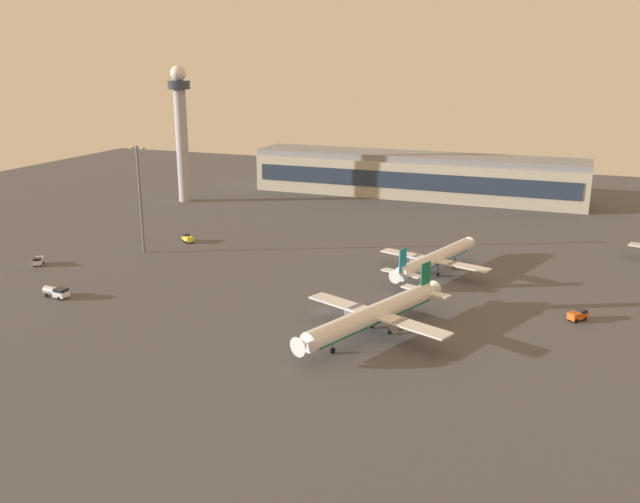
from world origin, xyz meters
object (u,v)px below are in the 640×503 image
(cargo_loader, at_px, (38,261))
(apron_light_east, at_px, (140,193))
(airplane_far_stand, at_px, (375,314))
(baggage_tractor, at_px, (578,315))
(fuel_truck, at_px, (56,292))
(airplane_mid_apron, at_px, (435,259))
(maintenance_van, at_px, (188,238))
(control_tower, at_px, (181,126))

(cargo_loader, bearing_deg, apron_light_east, -165.37)
(airplane_far_stand, height_order, baggage_tractor, airplane_far_stand)
(fuel_truck, xyz_separation_m, baggage_tractor, (109.41, 27.57, -0.19))
(airplane_mid_apron, bearing_deg, fuel_truck, -130.23)
(maintenance_van, height_order, baggage_tractor, same)
(baggage_tractor, bearing_deg, airplane_far_stand, -110.83)
(control_tower, relative_size, apron_light_east, 1.68)
(airplane_mid_apron, bearing_deg, airplane_far_stand, -76.56)
(control_tower, bearing_deg, cargo_loader, -84.27)
(airplane_mid_apron, bearing_deg, baggage_tractor, -14.22)
(control_tower, xyz_separation_m, maintenance_van, (32.40, -50.51, -26.86))
(control_tower, bearing_deg, fuel_truck, -73.42)
(maintenance_van, distance_m, cargo_loader, 41.29)
(airplane_far_stand, xyz_separation_m, fuel_truck, (-72.60, -5.69, -2.70))
(fuel_truck, xyz_separation_m, cargo_loader, (-21.94, 17.96, -0.19))
(apron_light_east, bearing_deg, control_tower, 112.81)
(control_tower, bearing_deg, airplane_far_stand, -43.11)
(baggage_tractor, height_order, apron_light_east, apron_light_east)
(airplane_far_stand, height_order, apron_light_east, apron_light_east)
(apron_light_east, bearing_deg, airplane_mid_apron, 7.58)
(airplane_far_stand, distance_m, apron_light_east, 83.44)
(control_tower, height_order, baggage_tractor, control_tower)
(airplane_far_stand, bearing_deg, fuel_truck, 26.13)
(fuel_truck, bearing_deg, baggage_tractor, 109.19)
(fuel_truck, height_order, cargo_loader, fuel_truck)
(airplane_far_stand, xyz_separation_m, cargo_loader, (-94.55, 12.27, -2.89))
(control_tower, relative_size, airplane_mid_apron, 1.33)
(cargo_loader, bearing_deg, airplane_mid_apron, 165.01)
(control_tower, bearing_deg, apron_light_east, -67.19)
(fuel_truck, bearing_deg, maintenance_van, -177.19)
(cargo_loader, height_order, apron_light_east, apron_light_east)
(cargo_loader, distance_m, apron_light_east, 31.27)
(airplane_mid_apron, relative_size, baggage_tractor, 8.30)
(control_tower, xyz_separation_m, apron_light_east, (27.02, -64.26, -11.46))
(cargo_loader, bearing_deg, airplane_far_stand, 140.29)
(maintenance_van, relative_size, fuel_truck, 0.70)
(maintenance_van, distance_m, apron_light_east, 21.34)
(airplane_mid_apron, xyz_separation_m, baggage_tractor, (34.08, -20.74, -2.49))
(airplane_far_stand, bearing_deg, airplane_mid_apron, -72.00)
(control_tower, distance_m, apron_light_east, 70.64)
(maintenance_van, distance_m, baggage_tractor, 110.05)
(control_tower, height_order, fuel_truck, control_tower)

